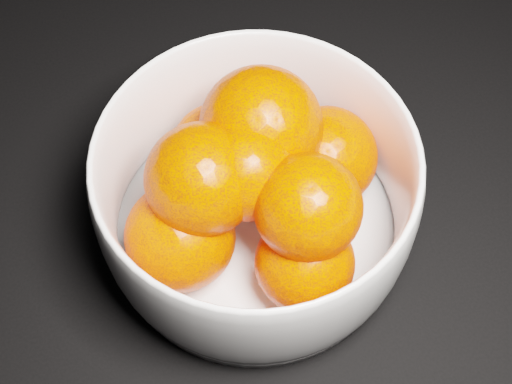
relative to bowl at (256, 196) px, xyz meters
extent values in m
cylinder|color=white|center=(0.00, 0.00, -0.05)|extent=(0.20, 0.20, 0.01)
sphere|color=#FF3D00|center=(0.05, 0.03, -0.01)|extent=(0.07, 0.07, 0.07)
sphere|color=#FF3D00|center=(-0.02, 0.05, -0.01)|extent=(0.06, 0.06, 0.06)
sphere|color=#FF3D00|center=(-0.05, -0.02, -0.01)|extent=(0.07, 0.07, 0.07)
sphere|color=#FF3D00|center=(0.02, -0.05, -0.01)|extent=(0.06, 0.06, 0.06)
sphere|color=#FF3D00|center=(0.01, 0.03, 0.03)|extent=(0.08, 0.08, 0.08)
sphere|color=#FF3D00|center=(-0.03, 0.00, 0.03)|extent=(0.07, 0.07, 0.07)
sphere|color=#FF3D00|center=(0.03, -0.03, 0.03)|extent=(0.07, 0.07, 0.07)
sphere|color=#FF3D00|center=(-0.01, 0.00, 0.03)|extent=(0.06, 0.06, 0.06)
camera|label=1|loc=(-0.04, -0.24, 0.41)|focal=50.00mm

